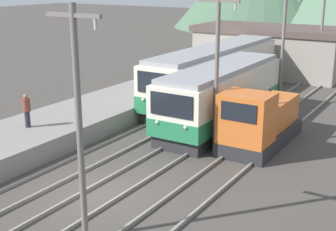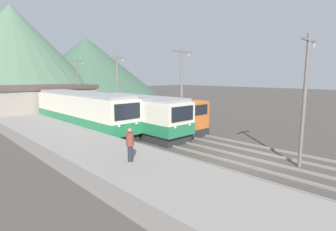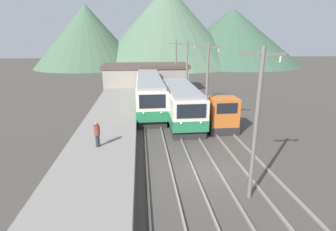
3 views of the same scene
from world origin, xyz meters
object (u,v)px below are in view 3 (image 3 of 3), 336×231
object	(u,v)px
commuter_train_center	(181,105)
catenary_mast_far	(187,72)
shunting_locomotive	(217,113)
catenary_mast_mid	(207,86)
person_on_platform	(97,133)
catenary_mast_distant	(176,65)
commuter_train_left	(149,94)
catenary_mast_near	(257,121)

from	to	relation	value
commuter_train_center	catenary_mast_far	size ratio (longest dim) A/B	1.46
shunting_locomotive	catenary_mast_mid	world-z (taller)	catenary_mast_mid
commuter_train_center	person_on_platform	size ratio (longest dim) A/B	6.50
catenary_mast_distant	person_on_platform	distance (m)	24.11
commuter_train_left	commuter_train_center	distance (m)	5.68
commuter_train_center	catenary_mast_far	bearing A→B (deg)	74.43
shunting_locomotive	catenary_mast_distant	size ratio (longest dim) A/B	0.80
catenary_mast_distant	commuter_train_center	bearing A→B (deg)	-95.88
catenary_mast_mid	person_on_platform	bearing A→B (deg)	-152.64
commuter_train_center	catenary_mast_distant	distance (m)	14.90
shunting_locomotive	person_on_platform	xyz separation A→B (m)	(-9.58, -6.02, 0.67)
catenary_mast_mid	catenary_mast_far	xyz separation A→B (m)	(0.00, 9.21, 0.00)
shunting_locomotive	catenary_mast_distant	xyz separation A→B (m)	(-1.49, 16.60, 2.80)
commuter_train_center	catenary_mast_far	distance (m)	6.11
catenary_mast_far	catenary_mast_near	bearing A→B (deg)	-90.00
commuter_train_left	catenary_mast_near	world-z (taller)	catenary_mast_near
commuter_train_center	catenary_mast_far	world-z (taller)	catenary_mast_far
catenary_mast_near	commuter_train_center	bearing A→B (deg)	96.60
commuter_train_left	catenary_mast_mid	distance (m)	10.02
shunting_locomotive	person_on_platform	bearing A→B (deg)	-147.86
catenary_mast_mid	commuter_train_center	bearing A→B (deg)	111.61
shunting_locomotive	person_on_platform	distance (m)	11.34
commuter_train_center	catenary_mast_distant	bearing A→B (deg)	84.12
commuter_train_left	person_on_platform	xyz separation A→B (m)	(-3.78, -12.93, 0.19)
catenary_mast_mid	catenary_mast_distant	xyz separation A→B (m)	(0.00, 18.43, 0.00)
commuter_train_left	catenary_mast_distant	xyz separation A→B (m)	(4.31, 9.68, 2.31)
catenary_mast_near	person_on_platform	xyz separation A→B (m)	(-8.09, 5.03, -2.13)
catenary_mast_distant	person_on_platform	world-z (taller)	catenary_mast_distant
catenary_mast_distant	shunting_locomotive	bearing A→B (deg)	-84.86
catenary_mast_mid	person_on_platform	size ratio (longest dim) A/B	4.44
person_on_platform	shunting_locomotive	bearing A→B (deg)	32.14
commuter_train_center	shunting_locomotive	world-z (taller)	commuter_train_center
commuter_train_center	person_on_platform	xyz separation A→B (m)	(-6.58, -7.99, 0.28)
catenary_mast_mid	person_on_platform	world-z (taller)	catenary_mast_mid
commuter_train_center	catenary_mast_far	xyz separation A→B (m)	(1.51, 5.41, 2.40)
shunting_locomotive	catenary_mast_near	bearing A→B (deg)	-97.69
commuter_train_center	catenary_mast_distant	world-z (taller)	catenary_mast_distant
catenary_mast_near	person_on_platform	bearing A→B (deg)	148.15
catenary_mast_near	catenary_mast_far	size ratio (longest dim) A/B	1.00
commuter_train_center	commuter_train_left	bearing A→B (deg)	119.54
catenary_mast_distant	person_on_platform	xyz separation A→B (m)	(-8.09, -22.62, -2.13)
commuter_train_center	shunting_locomotive	bearing A→B (deg)	-33.30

